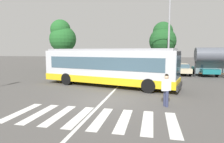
{
  "coord_description": "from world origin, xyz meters",
  "views": [
    {
      "loc": [
        2.7,
        -10.34,
        2.89
      ],
      "look_at": [
        -0.37,
        3.86,
        1.3
      ],
      "focal_mm": 30.37,
      "sensor_mm": 36.0,
      "label": 1
    }
  ],
  "objects_px": {
    "parked_car_white": "(135,68)",
    "bus_stop_shelter": "(215,55)",
    "parked_car_teal": "(205,69)",
    "parked_car_silver": "(95,67)",
    "pedestrian_crossing_street": "(166,88)",
    "background_tree_right": "(163,38)",
    "background_tree_left": "(62,36)",
    "parked_car_champagne": "(181,68)",
    "parked_car_black": "(156,68)",
    "parked_car_blue": "(114,67)",
    "twin_arm_street_lamp": "(169,21)",
    "city_transit_bus": "(108,67)"
  },
  "relations": [
    {
      "from": "pedestrian_crossing_street",
      "to": "parked_car_champagne",
      "type": "bearing_deg",
      "value": 79.52
    },
    {
      "from": "parked_car_white",
      "to": "parked_car_teal",
      "type": "xyz_separation_m",
      "value": [
        8.16,
        0.1,
        0.0
      ]
    },
    {
      "from": "background_tree_right",
      "to": "pedestrian_crossing_street",
      "type": "bearing_deg",
      "value": -91.91
    },
    {
      "from": "parked_car_black",
      "to": "bus_stop_shelter",
      "type": "distance_m",
      "value": 6.57
    },
    {
      "from": "pedestrian_crossing_street",
      "to": "parked_car_black",
      "type": "xyz_separation_m",
      "value": [
        -0.33,
        13.77,
        -0.2
      ]
    },
    {
      "from": "parked_car_white",
      "to": "bus_stop_shelter",
      "type": "relative_size",
      "value": 1.1
    },
    {
      "from": "parked_car_white",
      "to": "twin_arm_street_lamp",
      "type": "height_order",
      "value": "twin_arm_street_lamp"
    },
    {
      "from": "twin_arm_street_lamp",
      "to": "background_tree_left",
      "type": "height_order",
      "value": "twin_arm_street_lamp"
    },
    {
      "from": "pedestrian_crossing_street",
      "to": "bus_stop_shelter",
      "type": "distance_m",
      "value": 13.66
    },
    {
      "from": "city_transit_bus",
      "to": "background_tree_left",
      "type": "distance_m",
      "value": 15.09
    },
    {
      "from": "parked_car_teal",
      "to": "twin_arm_street_lamp",
      "type": "height_order",
      "value": "twin_arm_street_lamp"
    },
    {
      "from": "parked_car_champagne",
      "to": "twin_arm_street_lamp",
      "type": "height_order",
      "value": "twin_arm_street_lamp"
    },
    {
      "from": "pedestrian_crossing_street",
      "to": "background_tree_right",
      "type": "height_order",
      "value": "background_tree_right"
    },
    {
      "from": "bus_stop_shelter",
      "to": "background_tree_right",
      "type": "bearing_deg",
      "value": 126.18
    },
    {
      "from": "parked_car_champagne",
      "to": "bus_stop_shelter",
      "type": "height_order",
      "value": "bus_stop_shelter"
    },
    {
      "from": "parked_car_silver",
      "to": "parked_car_champagne",
      "type": "relative_size",
      "value": 0.99
    },
    {
      "from": "parked_car_silver",
      "to": "background_tree_right",
      "type": "bearing_deg",
      "value": 30.79
    },
    {
      "from": "city_transit_bus",
      "to": "parked_car_white",
      "type": "height_order",
      "value": "city_transit_bus"
    },
    {
      "from": "parked_car_silver",
      "to": "bus_stop_shelter",
      "type": "relative_size",
      "value": 1.1
    },
    {
      "from": "bus_stop_shelter",
      "to": "twin_arm_street_lamp",
      "type": "xyz_separation_m",
      "value": [
        -4.97,
        -1.33,
        3.56
      ]
    },
    {
      "from": "bus_stop_shelter",
      "to": "pedestrian_crossing_street",
      "type": "bearing_deg",
      "value": -115.5
    },
    {
      "from": "pedestrian_crossing_street",
      "to": "parked_car_teal",
      "type": "height_order",
      "value": "pedestrian_crossing_street"
    },
    {
      "from": "bus_stop_shelter",
      "to": "parked_car_black",
      "type": "bearing_deg",
      "value": 166.23
    },
    {
      "from": "parked_car_white",
      "to": "parked_car_black",
      "type": "xyz_separation_m",
      "value": [
        2.52,
        -0.22,
        0.0
      ]
    },
    {
      "from": "parked_car_silver",
      "to": "pedestrian_crossing_street",
      "type": "bearing_deg",
      "value": -59.67
    },
    {
      "from": "parked_car_silver",
      "to": "background_tree_left",
      "type": "relative_size",
      "value": 0.6
    },
    {
      "from": "background_tree_left",
      "to": "twin_arm_street_lamp",
      "type": "bearing_deg",
      "value": -19.73
    },
    {
      "from": "parked_car_teal",
      "to": "parked_car_silver",
      "type": "bearing_deg",
      "value": -179.9
    },
    {
      "from": "parked_car_white",
      "to": "parked_car_champagne",
      "type": "distance_m",
      "value": 5.47
    },
    {
      "from": "parked_car_black",
      "to": "parked_car_blue",
      "type": "bearing_deg",
      "value": 174.95
    },
    {
      "from": "parked_car_champagne",
      "to": "background_tree_right",
      "type": "relative_size",
      "value": 0.63
    },
    {
      "from": "pedestrian_crossing_street",
      "to": "parked_car_teal",
      "type": "distance_m",
      "value": 15.07
    },
    {
      "from": "background_tree_left",
      "to": "background_tree_right",
      "type": "relative_size",
      "value": 1.04
    },
    {
      "from": "parked_car_blue",
      "to": "twin_arm_street_lamp",
      "type": "xyz_separation_m",
      "value": [
        6.56,
        -3.32,
        5.21
      ]
    },
    {
      "from": "parked_car_champagne",
      "to": "parked_car_teal",
      "type": "relative_size",
      "value": 0.98
    },
    {
      "from": "parked_car_blue",
      "to": "twin_arm_street_lamp",
      "type": "height_order",
      "value": "twin_arm_street_lamp"
    },
    {
      "from": "parked_car_champagne",
      "to": "background_tree_right",
      "type": "height_order",
      "value": "background_tree_right"
    },
    {
      "from": "parked_car_teal",
      "to": "background_tree_right",
      "type": "height_order",
      "value": "background_tree_right"
    },
    {
      "from": "city_transit_bus",
      "to": "pedestrian_crossing_street",
      "type": "relative_size",
      "value": 6.75
    },
    {
      "from": "background_tree_left",
      "to": "background_tree_right",
      "type": "height_order",
      "value": "background_tree_left"
    },
    {
      "from": "parked_car_teal",
      "to": "bus_stop_shelter",
      "type": "distance_m",
      "value": 2.53
    },
    {
      "from": "pedestrian_crossing_street",
      "to": "background_tree_left",
      "type": "bearing_deg",
      "value": 130.62
    },
    {
      "from": "parked_car_champagne",
      "to": "background_tree_right",
      "type": "distance_m",
      "value": 6.83
    },
    {
      "from": "parked_car_blue",
      "to": "parked_car_champagne",
      "type": "height_order",
      "value": "same"
    },
    {
      "from": "parked_car_teal",
      "to": "background_tree_left",
      "type": "distance_m",
      "value": 19.83
    },
    {
      "from": "parked_car_blue",
      "to": "parked_car_white",
      "type": "xyz_separation_m",
      "value": [
        2.84,
        -0.25,
        0.0
      ]
    },
    {
      "from": "twin_arm_street_lamp",
      "to": "background_tree_right",
      "type": "bearing_deg",
      "value": 91.54
    },
    {
      "from": "pedestrian_crossing_street",
      "to": "parked_car_champagne",
      "type": "distance_m",
      "value": 14.42
    },
    {
      "from": "parked_car_white",
      "to": "background_tree_right",
      "type": "distance_m",
      "value": 7.54
    },
    {
      "from": "city_transit_bus",
      "to": "pedestrian_crossing_street",
      "type": "distance_m",
      "value": 6.73
    }
  ]
}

